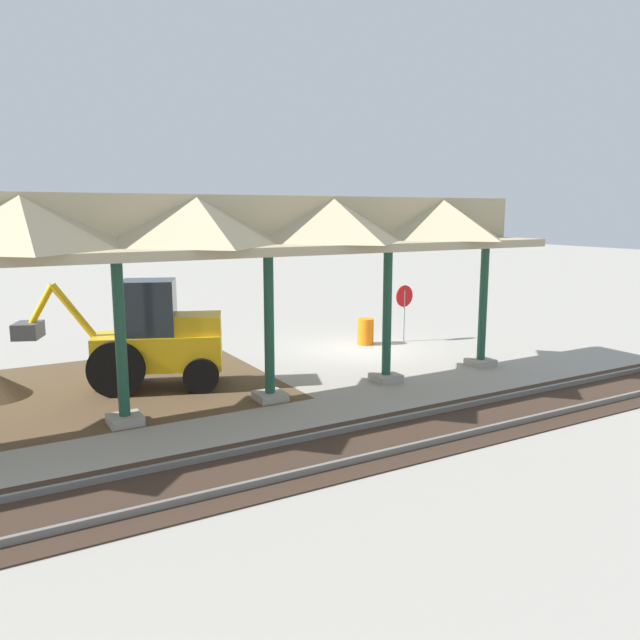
# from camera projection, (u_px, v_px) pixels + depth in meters

# --- Properties ---
(ground_plane) EXTENTS (120.00, 120.00, 0.00)m
(ground_plane) POSITION_uv_depth(u_px,v_px,m) (359.00, 350.00, 20.60)
(ground_plane) COLOR #9E998E
(dirt_work_zone) EXTENTS (9.88, 7.00, 0.01)m
(dirt_work_zone) POSITION_uv_depth(u_px,v_px,m) (78.00, 392.00, 15.87)
(dirt_work_zone) COLOR brown
(dirt_work_zone) RESTS_ON ground
(platform_canopy) EXTENTS (21.96, 3.20, 4.90)m
(platform_canopy) POSITION_uv_depth(u_px,v_px,m) (114.00, 230.00, 12.75)
(platform_canopy) COLOR #9E998E
(platform_canopy) RESTS_ON ground
(rail_tracks) EXTENTS (60.00, 2.58, 0.15)m
(rail_tracks) POSITION_uv_depth(u_px,v_px,m) (528.00, 407.00, 14.52)
(rail_tracks) COLOR slate
(rail_tracks) RESTS_ON ground
(stop_sign) EXTENTS (0.76, 0.10, 2.00)m
(stop_sign) POSITION_uv_depth(u_px,v_px,m) (404.00, 302.00, 21.80)
(stop_sign) COLOR gray
(stop_sign) RESTS_ON ground
(backhoe) EXTENTS (5.10, 2.99, 2.82)m
(backhoe) POSITION_uv_depth(u_px,v_px,m) (153.00, 340.00, 16.06)
(backhoe) COLOR #EAB214
(backhoe) RESTS_ON ground
(traffic_barrel) EXTENTS (0.56, 0.56, 0.90)m
(traffic_barrel) POSITION_uv_depth(u_px,v_px,m) (366.00, 332.00, 21.47)
(traffic_barrel) COLOR orange
(traffic_barrel) RESTS_ON ground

